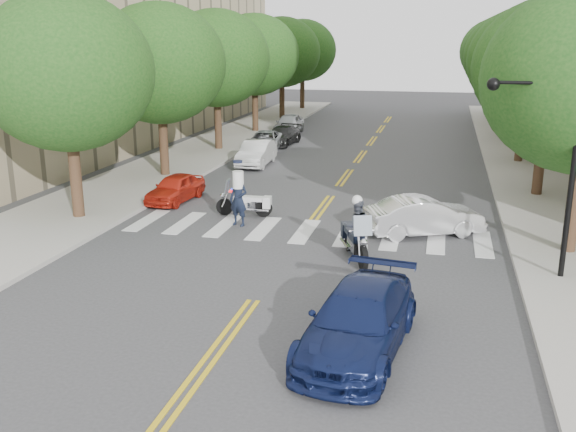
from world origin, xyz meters
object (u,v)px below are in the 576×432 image
(convertible, at_px, (424,216))
(motorcycle_police, at_px, (356,231))
(motorcycle_parked, at_px, (249,204))
(officer_standing, at_px, (239,200))
(sedan_blue, at_px, (359,321))

(convertible, bearing_deg, motorcycle_police, 122.79)
(motorcycle_parked, bearing_deg, officer_standing, 176.72)
(motorcycle_police, bearing_deg, convertible, -143.77)
(sedan_blue, bearing_deg, motorcycle_police, 105.47)
(motorcycle_parked, relative_size, convertible, 0.54)
(convertible, bearing_deg, officer_standing, 69.23)
(sedan_blue, bearing_deg, officer_standing, 129.59)
(motorcycle_police, distance_m, sedan_blue, 6.22)
(officer_standing, bearing_deg, convertible, 18.35)
(officer_standing, bearing_deg, motorcycle_parked, 105.34)
(motorcycle_police, xyz_separation_m, convertible, (2.02, 3.13, -0.25))
(officer_standing, relative_size, sedan_blue, 0.40)
(motorcycle_police, xyz_separation_m, officer_standing, (-4.74, 2.70, 0.06))
(officer_standing, distance_m, sedan_blue, 10.50)
(motorcycle_parked, distance_m, sedan_blue, 11.65)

